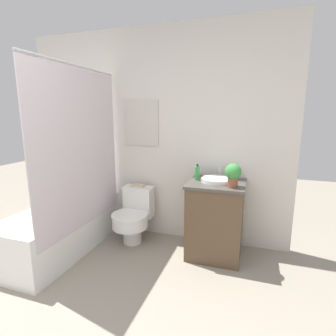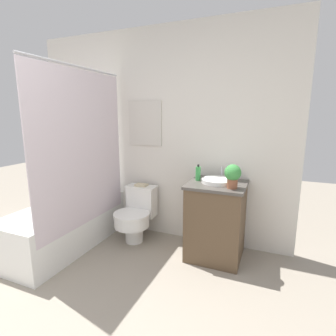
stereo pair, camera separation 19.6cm
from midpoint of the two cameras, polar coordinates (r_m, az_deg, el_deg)
name	(u,v)px [view 1 (the left image)]	position (r m, az deg, el deg)	size (l,w,h in m)	color
wall_back	(153,136)	(3.23, -4.97, 7.00)	(3.25, 0.07, 2.50)	silver
shower_area	(63,225)	(3.25, -23.49, -11.27)	(0.63, 1.47, 1.98)	white
toilet	(134,215)	(3.22, -9.19, -10.03)	(0.42, 0.56, 0.64)	white
vanity	(215,219)	(2.89, 8.34, -10.91)	(0.59, 0.56, 0.82)	brown
sink	(217,180)	(2.77, 8.68, -2.58)	(0.33, 0.37, 0.13)	white
soap_bottle	(197,173)	(2.82, 4.42, -1.09)	(0.05, 0.05, 0.17)	green
potted_plant	(233,174)	(2.58, 11.90, -1.21)	(0.16, 0.16, 0.23)	brown
book_on_tank	(138,186)	(3.24, -8.19, -3.82)	(0.14, 0.11, 0.02)	beige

